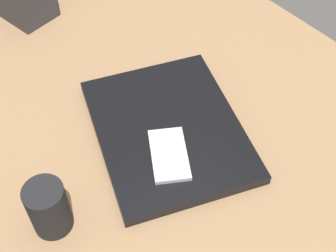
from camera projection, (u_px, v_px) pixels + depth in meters
desk_surface at (177, 122)px, 88.43cm from camera, size 120.00×80.00×3.00cm
laptop_closed at (168, 130)px, 84.10cm from camera, size 37.95×33.99×1.99cm
cell_phone_on_laptop at (169, 154)px, 78.82cm from camera, size 12.28×10.66×0.94cm
pen_cup at (49, 208)px, 69.75cm from camera, size 6.07×6.07×9.35cm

